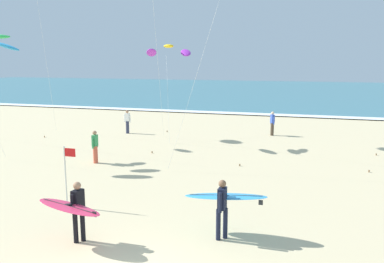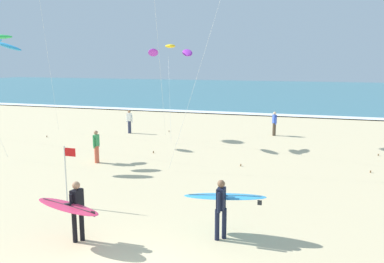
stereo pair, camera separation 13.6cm
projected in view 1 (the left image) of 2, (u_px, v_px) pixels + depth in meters
name	position (u px, v px, depth m)	size (l,w,h in m)	color
ocean_water	(290.00, 91.00, 64.01)	(160.00, 60.00, 0.08)	teal
shoreline_foam	(269.00, 114.00, 36.07)	(160.00, 1.59, 0.01)	white
surfer_lead	(74.00, 207.00, 10.64)	(1.95, 1.01, 1.71)	black
surfer_trailing	(224.00, 201.00, 11.13)	(2.39, 0.93, 1.71)	black
kite_arc_golden_extra	(169.00, 51.00, 22.81)	(3.00, 4.82, 5.80)	purple
bystander_white_top	(127.00, 121.00, 27.10)	(0.50, 0.22, 1.59)	#2D334C
bystander_green_top	(95.00, 147.00, 19.23)	(0.22, 0.50, 1.59)	#D8593F
bystander_blue_top	(272.00, 123.00, 26.33)	(0.32, 0.44, 1.59)	#4C3D2D
lifeguard_flag	(67.00, 171.00, 13.38)	(0.45, 0.05, 2.10)	silver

